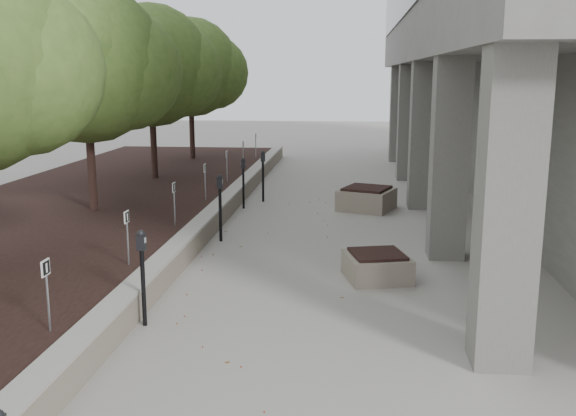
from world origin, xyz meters
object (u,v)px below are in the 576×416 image
at_px(crabapple_tree_3, 87,97).
at_px(planter_back, 367,198).
at_px(planter_front, 377,266).
at_px(crabapple_tree_5, 191,88).
at_px(parking_meter_2, 143,278).
at_px(parking_meter_5, 263,176).
at_px(crabapple_tree_4, 151,92).
at_px(parking_meter_3, 220,208).
at_px(parking_meter_4, 243,183).

bearing_deg(crabapple_tree_3, planter_back, 21.24).
bearing_deg(crabapple_tree_3, planter_front, -28.32).
xyz_separation_m(crabapple_tree_5, planter_front, (6.77, -13.65, -2.87)).
bearing_deg(parking_meter_2, crabapple_tree_5, 107.22).
bearing_deg(planter_back, parking_meter_5, 164.62).
xyz_separation_m(crabapple_tree_5, planter_back, (6.70, -7.39, -2.81)).
bearing_deg(crabapple_tree_4, crabapple_tree_5, 90.00).
height_order(parking_meter_3, planter_front, parking_meter_3).
height_order(crabapple_tree_5, parking_meter_4, crabapple_tree_5).
xyz_separation_m(crabapple_tree_3, crabapple_tree_5, (0.00, 10.00, 0.00)).
bearing_deg(crabapple_tree_5, parking_meter_5, -60.51).
bearing_deg(parking_meter_2, crabapple_tree_3, 123.57).
height_order(planter_front, planter_back, planter_back).
bearing_deg(parking_meter_3, planter_front, -34.26).
xyz_separation_m(crabapple_tree_4, parking_meter_5, (3.72, -1.57, -2.37)).
distance_m(crabapple_tree_3, crabapple_tree_4, 5.00).
relative_size(parking_meter_2, planter_front, 1.35).
bearing_deg(crabapple_tree_4, parking_meter_2, -73.72).
bearing_deg(crabapple_tree_4, crabapple_tree_3, -90.00).
xyz_separation_m(parking_meter_3, parking_meter_4, (-0.09, 3.61, -0.05)).
xyz_separation_m(parking_meter_5, planter_front, (3.06, -7.08, -0.49)).
bearing_deg(crabapple_tree_3, parking_meter_2, -62.23).
xyz_separation_m(crabapple_tree_4, planter_front, (6.77, -8.65, -2.87)).
bearing_deg(crabapple_tree_5, crabapple_tree_3, -90.00).
bearing_deg(parking_meter_3, crabapple_tree_5, 108.36).
bearing_deg(planter_front, parking_meter_3, 144.25).
bearing_deg(parking_meter_5, crabapple_tree_5, 108.96).
bearing_deg(parking_meter_3, planter_back, 50.76).
bearing_deg(planter_back, crabapple_tree_3, -158.76).
bearing_deg(parking_meter_3, parking_meter_2, -89.97).
bearing_deg(crabapple_tree_5, crabapple_tree_4, -90.00).
xyz_separation_m(crabapple_tree_3, parking_meter_2, (3.28, -6.22, -2.39)).
relative_size(crabapple_tree_3, planter_front, 5.04).
distance_m(crabapple_tree_3, crabapple_tree_5, 10.00).
xyz_separation_m(parking_meter_3, parking_meter_5, (0.31, 4.65, -0.01)).
relative_size(crabapple_tree_3, planter_back, 4.06).
bearing_deg(crabapple_tree_4, planter_back, -19.65).
bearing_deg(crabapple_tree_4, parking_meter_3, -61.33).
relative_size(parking_meter_3, parking_meter_4, 1.07).
xyz_separation_m(parking_meter_2, parking_meter_5, (0.44, 9.65, 0.02)).
distance_m(crabapple_tree_4, planter_front, 11.36).
bearing_deg(parking_meter_3, crabapple_tree_3, 161.69).
height_order(crabapple_tree_4, parking_meter_4, crabapple_tree_4).
bearing_deg(crabapple_tree_3, parking_meter_5, 42.68).
distance_m(parking_meter_2, parking_meter_3, 5.00).
height_order(crabapple_tree_5, planter_front, crabapple_tree_5).
distance_m(crabapple_tree_4, parking_meter_4, 4.86).
relative_size(parking_meter_4, parking_meter_5, 0.94).
bearing_deg(parking_meter_4, parking_meter_5, 57.35).
bearing_deg(planter_back, parking_meter_3, -130.73).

